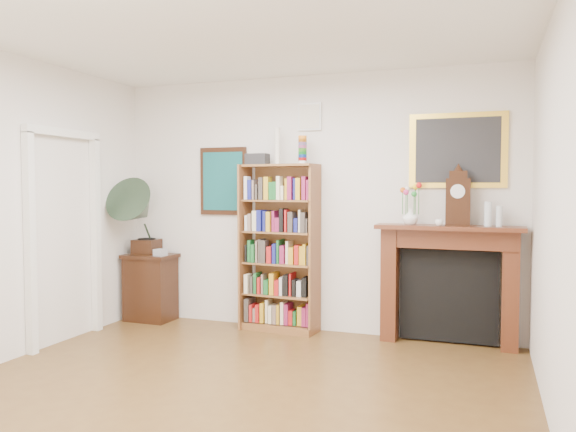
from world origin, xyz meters
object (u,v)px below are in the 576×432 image
Objects in this scene: gramophone at (139,211)px; flower_vase at (410,217)px; bottle_right at (499,216)px; bookshelf at (279,238)px; cd_stack at (160,252)px; teacup at (439,223)px; mantel_clock at (458,199)px; side_cabinet at (151,287)px; bottle_left at (488,214)px; fireplace at (448,274)px.

gramophone reaches higher than flower_vase.
flower_vase is 0.84m from bottle_right.
cd_stack is at bearing -167.77° from bookshelf.
gramophone reaches higher than teacup.
teacup is at bearing -160.05° from mantel_clock.
mantel_clock is at bearing 177.87° from bottle_right.
teacup is at bearing -173.80° from bottle_right.
teacup reaches higher than cd_stack.
side_cabinet is at bearing -179.09° from bottle_right.
side_cabinet is 3.28× the size of bottle_left.
side_cabinet is at bearing -179.98° from teacup.
side_cabinet is at bearing -179.06° from flower_vase.
cd_stack is at bearing 179.50° from mantel_clock.
side_cabinet is at bearing -179.18° from bottle_left.
flower_vase is 0.82× the size of bottle_right.
bottle_right is at bearing 5.76° from bookshelf.
gramophone reaches higher than side_cabinet.
cd_stack is 3.34m from mantel_clock.
side_cabinet is 3.87m from bottle_left.
fireplace reaches higher than side_cabinet.
flower_vase reaches higher than teacup.
flower_vase is at bearing 5.32° from bookshelf.
mantel_clock is at bearing -1.67° from gramophone.
bottle_right is (0.46, -0.06, 0.59)m from fireplace.
teacup is (1.70, -0.06, 0.21)m from bookshelf.
fireplace is 0.75m from bottle_right.
teacup is at bearing -173.35° from bottle_left.
mantel_clock is at bearing -29.79° from fireplace.
teacup is 0.46m from bottle_left.
fireplace is 5.98× the size of bottle_left.
mantel_clock reaches higher than bottle_right.
gramophone is at bearing -177.74° from bottle_left.
bottle_left is (3.76, 0.05, 0.93)m from side_cabinet.
fireplace reaches higher than cd_stack.
gramophone is at bearing -177.69° from bottle_right.
flower_vase is 0.73m from bottle_left.
bottle_right is at bearing -2.15° from gramophone.
mantel_clock reaches higher than teacup.
flower_vase is at bearing 3.07° from cd_stack.
bottle_left is at bearing 2.51° from cd_stack.
bookshelf reaches higher than flower_vase.
teacup is 0.40× the size of bottle_right.
side_cabinet is 4.81× the size of flower_vase.
mantel_clock is (3.56, 0.17, 0.17)m from gramophone.
bookshelf is 17.56× the size of cd_stack.
bookshelf reaches higher than mantel_clock.
fireplace is at bearing 4.07° from cd_stack.
bottle_right is (3.94, 0.16, 0.01)m from gramophone.
teacup is at bearing 0.97° from side_cabinet.
side_cabinet is 0.87× the size of gramophone.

